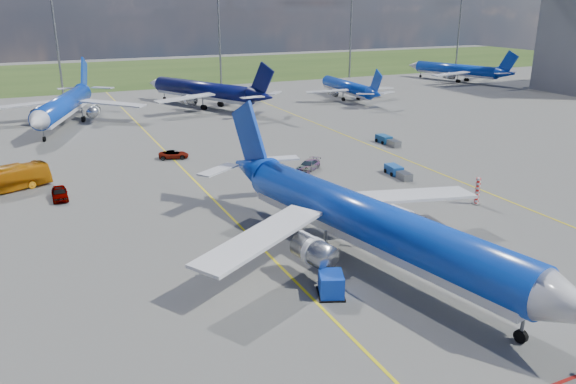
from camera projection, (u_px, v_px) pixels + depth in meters
name	position (u px, v px, depth m)	size (l,w,h in m)	color
ground	(295.00, 281.00, 44.91)	(400.00, 400.00, 0.00)	#575755
grass_strip	(89.00, 74.00, 174.09)	(400.00, 80.00, 0.01)	#2D4719
taxiway_lines	(200.00, 184.00, 68.83)	(60.25, 160.00, 0.02)	yellow
floodlight_masts	(143.00, 39.00, 139.57)	(202.20, 0.50, 22.70)	slate
warning_post	(477.00, 191.00, 61.59)	(0.50, 0.50, 3.00)	red
bg_jet_nnw	(66.00, 125.00, 102.26)	(30.05, 39.44, 10.33)	#0D3BBD
bg_jet_n	(204.00, 107.00, 120.03)	(29.63, 38.89, 10.19)	#080D45
bg_jet_ne	(347.00, 99.00, 129.59)	(23.22, 30.48, 7.98)	#0D3BBD
bg_jet_ene	(455.00, 81.00, 159.19)	(26.71, 35.05, 9.18)	#0D3BBD
main_airliner	(368.00, 265.00, 47.64)	(32.52, 42.69, 11.18)	#0D3BBD
uld_container	(331.00, 284.00, 42.45)	(1.78, 2.22, 1.78)	#0E39C5
apron_bus	(3.00, 180.00, 65.52)	(2.47, 10.55, 2.94)	#CC770C
service_car_a	(60.00, 193.00, 63.34)	(1.69, 4.21, 1.44)	#999999
service_car_b	(174.00, 154.00, 79.99)	(1.94, 4.21, 1.17)	#999999
service_car_c	(309.00, 165.00, 74.41)	(1.86, 4.58, 1.33)	#999999
baggage_tug_w	(397.00, 172.00, 71.93)	(1.83, 5.21, 1.15)	#194C9B
baggage_tug_c	(10.00, 173.00, 71.67)	(1.75, 4.38, 0.96)	#1A41A1
baggage_tug_e	(387.00, 141.00, 88.19)	(1.52, 5.30, 1.19)	#164B86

